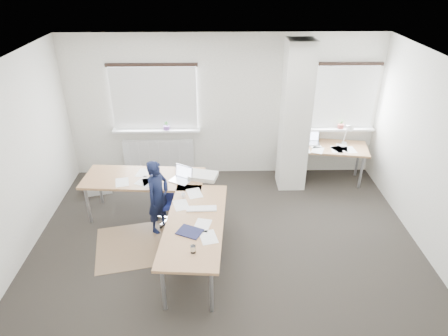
{
  "coord_description": "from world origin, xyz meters",
  "views": [
    {
      "loc": [
        -0.13,
        -4.82,
        4.03
      ],
      "look_at": [
        -0.01,
        0.9,
        0.94
      ],
      "focal_mm": 32.0,
      "sensor_mm": 36.0,
      "label": 1
    }
  ],
  "objects_px": {
    "desk_main": "(171,199)",
    "person": "(158,197)",
    "desk_side": "(330,148)",
    "task_chair": "(167,209)"
  },
  "relations": [
    {
      "from": "desk_main",
      "to": "desk_side",
      "type": "relative_size",
      "value": 1.85
    },
    {
      "from": "desk_main",
      "to": "person",
      "type": "relative_size",
      "value": 2.22
    },
    {
      "from": "desk_side",
      "to": "task_chair",
      "type": "distance_m",
      "value": 3.38
    },
    {
      "from": "desk_side",
      "to": "task_chair",
      "type": "bearing_deg",
      "value": -145.19
    },
    {
      "from": "desk_main",
      "to": "desk_side",
      "type": "xyz_separation_m",
      "value": [
        2.92,
        1.78,
        -0.01
      ]
    },
    {
      "from": "task_chair",
      "to": "person",
      "type": "distance_m",
      "value": 0.42
    },
    {
      "from": "desk_main",
      "to": "task_chair",
      "type": "height_order",
      "value": "desk_main"
    },
    {
      "from": "task_chair",
      "to": "person",
      "type": "bearing_deg",
      "value": -138.82
    },
    {
      "from": "person",
      "to": "desk_side",
      "type": "bearing_deg",
      "value": -30.9
    },
    {
      "from": "desk_main",
      "to": "person",
      "type": "distance_m",
      "value": 0.3
    }
  ]
}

